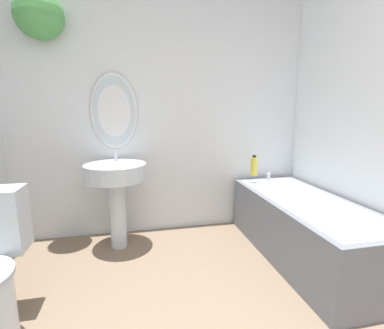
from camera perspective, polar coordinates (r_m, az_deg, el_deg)
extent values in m
cube|color=silver|center=(2.78, -5.93, 10.66)|extent=(2.95, 0.06, 2.40)
ellipsoid|color=silver|center=(2.72, -15.67, 10.48)|extent=(0.42, 0.02, 0.69)
ellipsoid|color=silver|center=(2.72, -15.67, 10.48)|extent=(0.38, 0.01, 0.65)
cylinder|color=#9E6042|center=(2.83, -29.05, 26.96)|extent=(0.17, 0.17, 0.10)
sphere|color=#4C934C|center=(2.81, -28.87, 25.29)|extent=(0.38, 0.38, 0.38)
cylinder|color=silver|center=(2.59, -14.98, -9.73)|extent=(0.14, 0.14, 0.62)
cylinder|color=silver|center=(2.49, -15.42, -1.47)|extent=(0.53, 0.53, 0.14)
cylinder|color=silver|center=(2.61, -15.39, 1.77)|extent=(0.02, 0.02, 0.10)
cube|color=slate|center=(2.55, 22.21, -12.13)|extent=(0.66, 1.54, 0.50)
cube|color=silver|center=(2.47, 22.60, -7.23)|extent=(0.56, 1.44, 0.04)
cylinder|color=silver|center=(3.01, 15.44, -2.44)|extent=(0.04, 0.04, 0.08)
cylinder|color=gold|center=(2.85, 12.58, -0.36)|extent=(0.07, 0.07, 0.18)
cylinder|color=black|center=(2.83, 12.67, 1.65)|extent=(0.04, 0.04, 0.02)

